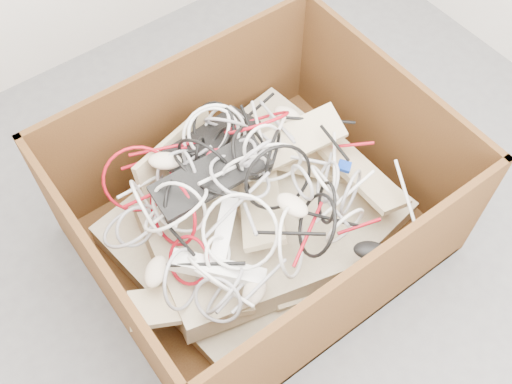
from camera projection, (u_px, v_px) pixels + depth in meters
ground at (297, 259)px, 2.33m from camera, size 3.00×3.00×0.00m
cardboard_box at (256, 221)px, 2.25m from camera, size 1.22×1.02×0.59m
keyboard_pile at (250, 188)px, 2.17m from camera, size 1.15×0.79×0.39m
mice_scatter at (254, 206)px, 2.04m from camera, size 0.85×0.77×0.18m
power_strip_left at (223, 234)px, 1.98m from camera, size 0.25×0.24×0.12m
power_strip_right at (218, 270)px, 1.93m from camera, size 0.26×0.26×0.10m
vga_plug at (344, 166)px, 2.14m from camera, size 0.06×0.06×0.03m
cable_tangle at (225, 189)px, 2.02m from camera, size 1.04×0.82×0.43m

